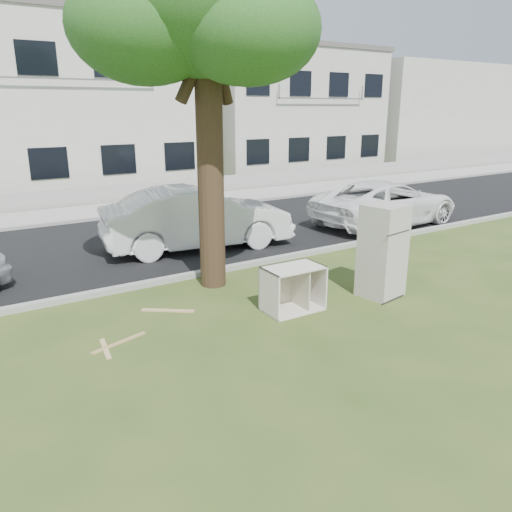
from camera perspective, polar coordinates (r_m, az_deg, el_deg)
ground at (r=9.61m, az=2.28°, el=-5.89°), size 120.00×120.00×0.00m
road at (r=14.69m, az=-11.17°, el=1.83°), size 120.00×7.00×0.01m
kerb_near at (r=11.58m, az=-4.64°, el=-1.95°), size 120.00×0.18×0.12m
kerb_far at (r=17.96m, az=-15.38°, el=4.22°), size 120.00×0.18×0.12m
sidewalk at (r=19.33m, az=-16.69°, el=4.98°), size 120.00×2.80×0.01m
low_wall at (r=20.79m, az=-18.02°, el=6.62°), size 120.00×0.15×0.70m
street_tree at (r=10.38m, az=-5.72°, el=26.62°), size 3.80×3.80×7.02m
townhouse_center at (r=25.29m, az=-21.74°, el=15.63°), size 11.22×8.16×7.44m
townhouse_right at (r=30.10m, az=2.18°, el=16.16°), size 10.20×8.16×6.84m
filler_right at (r=40.07m, az=19.07°, el=15.10°), size 16.00×9.00×6.40m
fridge at (r=10.23m, az=14.27°, el=0.55°), size 0.88×0.83×1.87m
cabinet at (r=9.37m, az=4.24°, el=-3.73°), size 1.11×0.70×0.86m
plank_a at (r=8.52m, az=-15.35°, el=-9.53°), size 0.99×0.37×0.02m
plank_b at (r=9.58m, az=-10.04°, el=-6.15°), size 0.86×0.68×0.02m
plank_c at (r=8.39m, az=-16.84°, el=-10.09°), size 0.18×0.74×0.02m
car_center at (r=13.49m, az=-6.69°, el=4.32°), size 5.23×2.50×1.65m
car_right at (r=16.71m, az=14.64°, el=5.89°), size 5.27×2.63×1.44m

